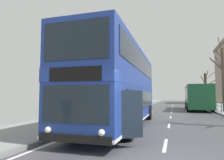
# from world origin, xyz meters

# --- Properties ---
(double_decker_bus_main) EXTENTS (3.33, 11.44, 4.33)m
(double_decker_bus_main) POSITION_xyz_m (-2.60, 6.26, 2.27)
(double_decker_bus_main) COLOR navy
(double_decker_bus_main) RESTS_ON ground
(background_bus_far_lane) EXTENTS (2.82, 9.71, 2.91)m
(background_bus_far_lane) POSITION_xyz_m (2.97, 21.48, 1.60)
(background_bus_far_lane) COLOR #19512D
(background_bus_far_lane) RESTS_ON ground
(bare_tree_far_00) EXTENTS (2.52, 2.60, 5.77)m
(bare_tree_far_00) POSITION_xyz_m (5.36, 31.90, 2.95)
(bare_tree_far_00) COLOR #423328
(bare_tree_far_00) RESTS_ON ground
(bare_tree_far_01) EXTENTS (2.91, 2.02, 7.43)m
(bare_tree_far_01) POSITION_xyz_m (5.21, 18.24, 3.57)
(bare_tree_far_01) COLOR brown
(bare_tree_far_01) RESTS_ON ground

